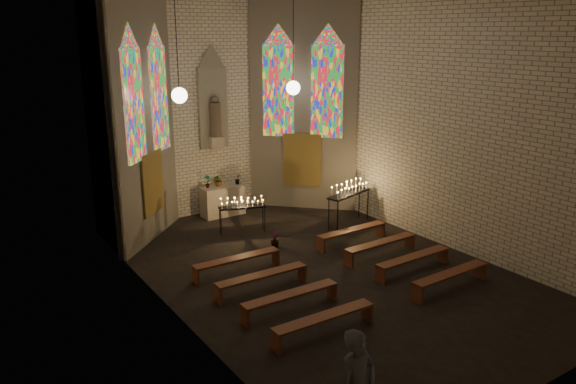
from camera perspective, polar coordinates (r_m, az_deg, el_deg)
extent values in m
plane|color=black|center=(14.53, 3.43, -8.00)|extent=(12.00, 12.00, 0.00)
cube|color=beige|center=(18.55, -7.75, 8.44)|extent=(8.00, 0.02, 7.00)
cube|color=beige|center=(9.57, 26.01, -0.23)|extent=(8.00, 0.02, 7.00)
cube|color=beige|center=(11.54, -12.35, 3.61)|extent=(0.02, 12.00, 7.00)
cube|color=beige|center=(16.20, 15.09, 6.94)|extent=(0.02, 12.00, 7.00)
cube|color=beige|center=(16.36, -14.50, 7.07)|extent=(2.72, 2.72, 7.00)
cube|color=beige|center=(18.88, 1.56, 8.71)|extent=(2.72, 2.72, 7.00)
cube|color=#4C3F8C|center=(15.50, -15.38, 8.40)|extent=(0.78, 0.78, 3.00)
cube|color=#4C3F8C|center=(16.95, -12.95, 9.18)|extent=(0.78, 0.78, 3.00)
cube|color=#4C3F8C|center=(18.82, -0.99, 10.22)|extent=(0.78, 0.78, 3.00)
cube|color=#4C3F8C|center=(18.55, 3.99, 10.10)|extent=(0.78, 0.78, 3.00)
cube|color=brown|center=(16.65, -13.54, 0.94)|extent=(0.95, 0.95, 1.80)
cube|color=brown|center=(19.03, 1.43, 3.26)|extent=(0.95, 0.95, 1.80)
cube|color=gray|center=(18.48, -7.64, 8.41)|extent=(1.00, 0.12, 2.60)
cone|color=gray|center=(18.34, -7.83, 13.53)|extent=(1.00, 1.00, 0.80)
cube|color=#B9AC97|center=(18.53, -7.32, 5.00)|extent=(0.45, 0.30, 0.40)
cylinder|color=brown|center=(18.41, -7.40, 7.29)|extent=(0.36, 0.36, 1.10)
sphere|color=brown|center=(18.32, -7.47, 9.30)|extent=(0.26, 0.26, 0.26)
sphere|color=white|center=(15.97, -10.97, 9.61)|extent=(0.44, 0.44, 0.44)
cylinder|color=black|center=(15.88, -11.25, 14.63)|extent=(0.02, 0.02, 2.80)
sphere|color=white|center=(17.79, 0.53, 10.53)|extent=(0.44, 0.44, 0.44)
cylinder|color=black|center=(17.71, 0.54, 15.04)|extent=(0.02, 0.02, 2.80)
cube|color=#B9AC97|center=(18.70, -6.66, -0.88)|extent=(1.40, 0.60, 1.00)
imported|color=#4C723F|center=(18.37, -8.21, 1.09)|extent=(0.26, 0.20, 0.44)
imported|color=#4C723F|center=(18.55, -7.05, 1.24)|extent=(0.40, 0.35, 0.41)
imported|color=#4C723F|center=(18.70, -5.13, 1.33)|extent=(0.21, 0.18, 0.36)
imported|color=#4C723F|center=(15.96, -1.34, -4.85)|extent=(0.28, 0.28, 0.44)
cube|color=black|center=(16.92, -4.69, -1.54)|extent=(1.45, 0.77, 0.04)
cylinder|color=black|center=(16.82, -6.80, -3.20)|extent=(0.03, 0.03, 0.80)
cylinder|color=black|center=(17.05, -2.38, -2.83)|extent=(0.03, 0.03, 0.80)
cylinder|color=black|center=(17.07, -6.93, -2.91)|extent=(0.03, 0.03, 0.80)
cylinder|color=black|center=(17.29, -2.58, -2.56)|extent=(0.03, 0.03, 0.80)
cube|color=black|center=(17.59, 6.24, -0.17)|extent=(1.83, 0.89, 0.06)
cylinder|color=black|center=(17.00, 5.06, -2.57)|extent=(0.03, 0.03, 1.00)
cylinder|color=black|center=(18.33, 8.11, -1.28)|extent=(0.03, 0.03, 1.00)
cylinder|color=black|center=(17.19, 4.15, -2.34)|extent=(0.03, 0.03, 1.00)
cylinder|color=black|center=(18.50, 7.23, -1.08)|extent=(0.03, 0.03, 1.00)
cube|color=#5C2B1A|center=(14.23, -5.19, -6.72)|extent=(2.33, 0.37, 0.06)
cube|color=#5C2B1A|center=(13.88, -9.36, -8.44)|extent=(0.06, 0.33, 0.42)
cube|color=#5C2B1A|center=(14.83, -1.27, -6.58)|extent=(0.06, 0.33, 0.42)
cube|color=#5C2B1A|center=(16.22, 6.52, -3.85)|extent=(2.33, 0.37, 0.06)
cube|color=#5C2B1A|center=(15.61, 3.35, -5.40)|extent=(0.06, 0.33, 0.42)
cube|color=#5C2B1A|center=(17.03, 9.38, -3.74)|extent=(0.06, 0.33, 0.42)
cube|color=#5C2B1A|center=(13.28, -2.68, -8.41)|extent=(2.33, 0.37, 0.06)
cube|color=#5C2B1A|center=(12.90, -7.10, -10.33)|extent=(0.06, 0.33, 0.42)
cube|color=#5C2B1A|center=(13.91, 1.42, -8.16)|extent=(0.06, 0.33, 0.42)
cube|color=#5C2B1A|center=(15.39, 9.40, -5.09)|extent=(2.33, 0.37, 0.06)
cube|color=#5C2B1A|center=(14.75, 6.17, -6.80)|extent=(0.06, 0.33, 0.42)
cube|color=#5C2B1A|center=(16.23, 12.27, -4.90)|extent=(0.06, 0.33, 0.42)
cube|color=#5C2B1A|center=(12.36, 0.25, -10.34)|extent=(2.33, 0.37, 0.06)
cube|color=#5C2B1A|center=(11.95, -4.43, -12.52)|extent=(0.06, 0.33, 0.42)
cube|color=#5C2B1A|center=(13.04, 4.50, -9.94)|extent=(0.06, 0.33, 0.42)
cube|color=#5C2B1A|center=(14.61, 12.62, -6.45)|extent=(2.33, 0.37, 0.06)
cube|color=#5C2B1A|center=(13.93, 9.36, -8.35)|extent=(0.06, 0.33, 0.42)
cube|color=#5C2B1A|center=(15.49, 15.45, -6.17)|extent=(0.06, 0.33, 0.42)
cube|color=#5C2B1A|center=(11.50, 3.68, -12.53)|extent=(2.33, 0.37, 0.06)
cube|color=#5C2B1A|center=(11.05, -1.25, -15.03)|extent=(0.06, 0.33, 0.42)
cube|color=#5C2B1A|center=(12.23, 8.05, -11.92)|extent=(0.06, 0.33, 0.42)
cube|color=#5C2B1A|center=(13.89, 16.21, -7.94)|extent=(2.33, 0.37, 0.06)
cube|color=#5C2B1A|center=(13.17, 12.95, -10.05)|extent=(0.06, 0.33, 0.42)
cube|color=#5C2B1A|center=(14.81, 18.96, -7.53)|extent=(0.06, 0.33, 0.42)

